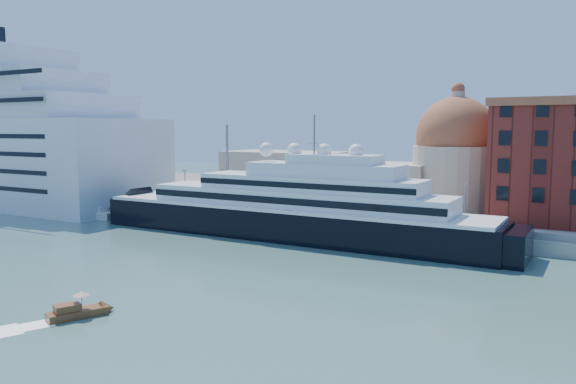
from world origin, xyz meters
The scene contains 9 objects.
ground centered at (0.00, 0.00, 0.00)m, with size 400.00×400.00×0.00m, color #39635D.
quay centered at (0.00, 34.00, 1.25)m, with size 180.00×10.00×2.50m, color gray.
land centered at (0.00, 75.00, 1.00)m, with size 260.00×72.00×2.00m, color slate.
quay_fence centered at (0.00, 29.50, 3.10)m, with size 180.00×0.10×1.20m, color slate.
superyacht centered at (-2.42, 23.00, 4.45)m, with size 86.26×11.96×25.78m.
service_barge centered at (-48.79, 20.27, 0.82)m, with size 13.41×7.50×2.87m.
water_taxi centered at (2.79, -25.80, 0.68)m, with size 4.27×6.29×2.85m.
church centered at (6.39, 57.72, 10.91)m, with size 66.00×18.00×25.50m.
lamp_posts centered at (-12.67, 32.27, 9.84)m, with size 120.80×2.40×18.00m.
Camera 1 is at (50.19, -64.18, 19.68)m, focal length 35.00 mm.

